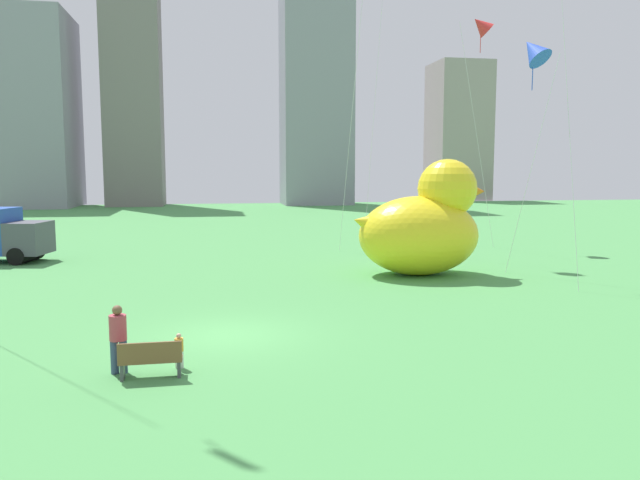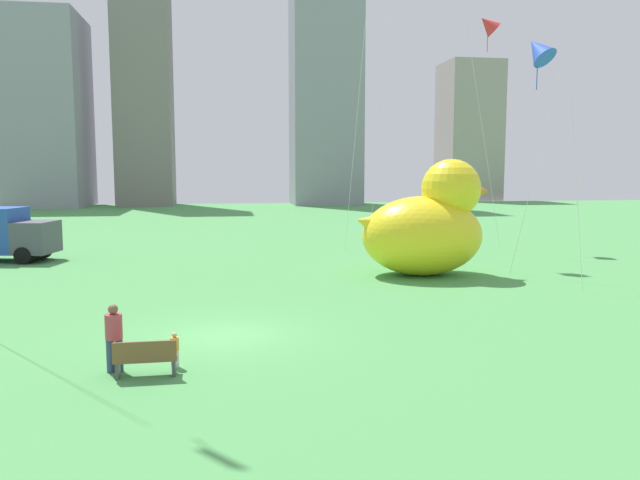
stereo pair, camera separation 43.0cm
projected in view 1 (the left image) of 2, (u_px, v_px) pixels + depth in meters
name	position (u px, v px, depth m)	size (l,w,h in m)	color
ground_plane	(227.00, 335.00, 18.32)	(140.00, 140.00, 0.00)	#4C974F
park_bench	(150.00, 359.00, 14.52)	(1.46, 0.47, 0.90)	brown
person_adult	(118.00, 336.00, 14.85)	(0.41, 0.41, 1.67)	#38476B
person_child	(179.00, 349.00, 15.28)	(0.22, 0.22, 0.88)	silver
giant_inflatable_duck	(424.00, 226.00, 28.60)	(6.44, 4.13, 5.34)	yellow
city_skyline	(153.00, 79.00, 81.23)	(85.84, 18.47, 40.22)	gray
kite_red	(481.00, 25.00, 38.84)	(2.49, 2.29, 14.61)	silver
kite_blue	(533.00, 51.00, 26.91)	(2.28, 2.37, 10.77)	silver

